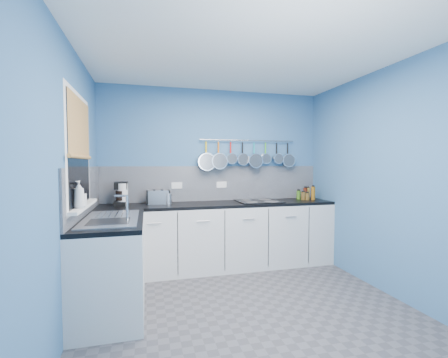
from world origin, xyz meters
name	(u,v)px	position (x,y,z in m)	size (l,w,h in m)	color
floor	(248,308)	(0.00, 0.00, -0.01)	(3.20, 3.00, 0.02)	#47474C
ceiling	(249,51)	(0.00, 0.00, 2.51)	(3.20, 3.00, 0.02)	white
wall_back	(214,176)	(0.00, 1.51, 1.25)	(3.20, 0.02, 2.50)	#396897
wall_front	(348,201)	(0.00, -1.51, 1.25)	(3.20, 0.02, 2.50)	#396897
wall_left	(67,186)	(-1.61, 0.00, 1.25)	(0.02, 3.00, 2.50)	#396897
wall_right	(385,180)	(1.61, 0.00, 1.25)	(0.02, 3.00, 2.50)	#396897
backsplash_back	(215,183)	(0.00, 1.49, 1.15)	(3.20, 0.02, 0.50)	gray
backsplash_left	(85,191)	(-1.59, 0.60, 1.15)	(0.02, 1.80, 0.50)	gray
cabinet_run_back	(219,237)	(0.00, 1.20, 0.43)	(3.20, 0.60, 0.86)	silver
worktop_back	(219,204)	(0.00, 1.20, 0.88)	(3.20, 0.60, 0.04)	black
cabinet_run_left	(112,266)	(-1.30, 0.30, 0.43)	(0.60, 1.20, 0.86)	silver
worktop_left	(111,221)	(-1.30, 0.30, 0.88)	(0.60, 1.20, 0.04)	black
window_frame	(79,152)	(-1.58, 0.30, 1.55)	(0.01, 1.00, 1.10)	white
window_glass	(79,152)	(-1.57, 0.30, 1.55)	(0.01, 0.90, 1.00)	black
bamboo_blind	(80,127)	(-1.56, 0.30, 1.77)	(0.01, 0.90, 0.55)	tan
window_sill	(83,206)	(-1.55, 0.30, 1.04)	(0.10, 0.98, 0.03)	white
sink_unit	(111,218)	(-1.30, 0.30, 0.90)	(0.50, 0.95, 0.01)	silver
mixer_tap	(127,208)	(-1.14, 0.12, 1.03)	(0.12, 0.08, 0.26)	silver
socket_left	(177,185)	(-0.55, 1.48, 1.13)	(0.15, 0.01, 0.09)	white
socket_right	(222,185)	(0.10, 1.48, 1.13)	(0.15, 0.01, 0.09)	white
pot_rail	(248,140)	(0.50, 1.45, 1.78)	(0.02, 0.02, 1.45)	silver
soap_bottle_a	(79,194)	(-1.53, 0.04, 1.17)	(0.09, 0.09, 0.24)	white
soap_bottle_b	(81,197)	(-1.53, 0.12, 1.14)	(0.08, 0.08, 0.17)	white
paper_towel	(123,195)	(-1.26, 1.23, 1.04)	(0.13, 0.13, 0.29)	white
coffee_maker	(121,194)	(-1.28, 1.25, 1.05)	(0.17, 0.19, 0.30)	black
toaster	(158,197)	(-0.82, 1.30, 0.99)	(0.28, 0.16, 0.18)	silver
canister	(168,199)	(-0.69, 1.25, 0.97)	(0.10, 0.10, 0.14)	silver
hob	(259,201)	(0.57, 1.19, 0.91)	(0.59, 0.52, 0.01)	black
pan_0	(206,155)	(-0.13, 1.44, 1.56)	(0.26, 0.10, 0.45)	silver
pan_1	(219,155)	(0.05, 1.44, 1.57)	(0.23, 0.11, 0.42)	silver
pan_2	(231,152)	(0.23, 1.44, 1.60)	(0.16, 0.11, 0.35)	silver
pan_3	(243,153)	(0.41, 1.44, 1.59)	(0.18, 0.07, 0.37)	silver
pan_4	(254,154)	(0.59, 1.44, 1.58)	(0.22, 0.11, 0.41)	silver
pan_5	(266,152)	(0.77, 1.44, 1.61)	(0.16, 0.07, 0.35)	silver
pan_6	(277,152)	(0.95, 1.44, 1.61)	(0.16, 0.11, 0.35)	silver
pan_7	(288,154)	(1.14, 1.44, 1.58)	(0.21, 0.08, 0.40)	silver
condiment_0	(308,193)	(1.43, 1.33, 0.98)	(0.05, 0.05, 0.17)	olive
condiment_1	(305,193)	(1.37, 1.31, 0.99)	(0.06, 0.06, 0.17)	#4C190C
condiment_2	(299,195)	(1.26, 1.31, 0.96)	(0.06, 0.06, 0.13)	#3F721E
condiment_3	(313,193)	(1.44, 1.20, 1.00)	(0.06, 0.06, 0.19)	#8C5914
condiment_4	(307,196)	(1.34, 1.21, 0.95)	(0.07, 0.07, 0.10)	brown
condiment_5	(303,196)	(1.28, 1.21, 0.96)	(0.07, 0.07, 0.12)	brown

